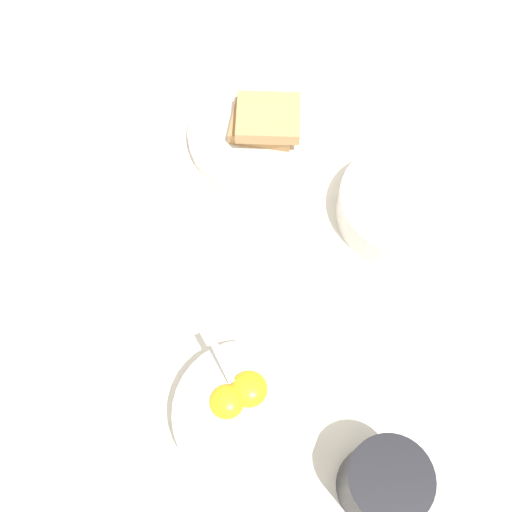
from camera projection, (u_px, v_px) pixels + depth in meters
ground_plane at (316, 294)px, 0.70m from camera, size 3.00×3.00×0.00m
egg_bowl at (246, 415)px, 0.62m from camera, size 0.15×0.15×0.08m
toast_plate at (263, 133)px, 0.79m from camera, size 0.20×0.20×0.02m
toast_sandwich at (266, 119)px, 0.77m from camera, size 0.11×0.12×0.03m
soup_spoon at (46, 309)px, 0.68m from camera, size 0.10×0.14×0.03m
congee_bowl at (403, 205)px, 0.73m from camera, size 0.16×0.16×0.04m
drinking_cup at (383, 483)px, 0.57m from camera, size 0.08×0.08×0.09m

